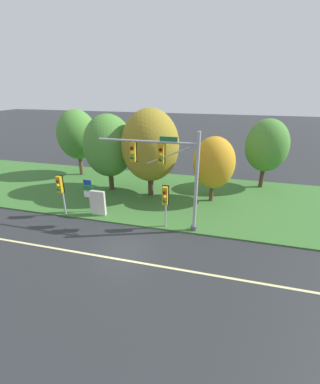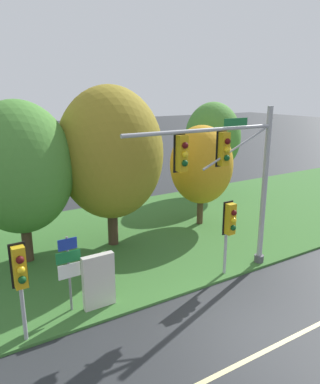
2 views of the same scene
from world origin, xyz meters
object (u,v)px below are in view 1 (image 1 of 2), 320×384
object	(u,v)px
pedestrian_signal_near_kerb	(60,187)
pedestrian_signal_further_along	(165,198)
tree_nearest_road	(77,135)
tree_left_of_mast	(109,146)
route_sign_post	(88,192)
info_kiosk	(98,203)
tree_behind_signpost	(150,146)
tree_tall_centre	(267,146)
tree_mid_verge	(214,163)
traffic_signal_mast	(168,167)

from	to	relation	value
pedestrian_signal_near_kerb	pedestrian_signal_further_along	xyz separation A→B (m)	(7.76, 0.06, -0.05)
tree_nearest_road	tree_left_of_mast	size ratio (longest dim) A/B	1.00
route_sign_post	info_kiosk	size ratio (longest dim) A/B	1.38
route_sign_post	tree_nearest_road	xyz separation A→B (m)	(-5.34, 7.86, 2.62)
pedestrian_signal_further_along	tree_behind_signpost	bearing A→B (deg)	116.00
pedestrian_signal_near_kerb	route_sign_post	distance (m)	1.99
tree_nearest_road	tree_tall_centre	distance (m)	18.51
tree_behind_signpost	tree_tall_centre	size ratio (longest dim) A/B	1.16
tree_left_of_mast	tree_mid_verge	size ratio (longest dim) A/B	1.27
tree_nearest_road	tree_mid_verge	xyz separation A→B (m)	(14.14, -3.43, -1.00)
traffic_signal_mast	tree_behind_signpost	size ratio (longest dim) A/B	0.89
tree_mid_verge	info_kiosk	xyz separation A→B (m)	(-7.91, -4.72, -2.33)
pedestrian_signal_further_along	tree_tall_centre	size ratio (longest dim) A/B	0.48
tree_tall_centre	tree_behind_signpost	bearing A→B (deg)	-155.09
traffic_signal_mast	tree_mid_verge	xyz separation A→B (m)	(2.55, 5.14, -0.99)
pedestrian_signal_near_kerb	pedestrian_signal_further_along	distance (m)	7.76
traffic_signal_mast	pedestrian_signal_near_kerb	bearing A→B (deg)	-178.42
traffic_signal_mast	info_kiosk	distance (m)	6.32
traffic_signal_mast	route_sign_post	size ratio (longest dim) A/B	2.50
info_kiosk	tree_left_of_mast	bearing A→B (deg)	103.88
tree_tall_centre	tree_nearest_road	bearing A→B (deg)	-177.05
traffic_signal_mast	pedestrian_signal_further_along	bearing A→B (deg)	-133.65
tree_nearest_road	tree_mid_verge	size ratio (longest dim) A/B	1.27
tree_nearest_road	tree_behind_signpost	world-z (taller)	tree_behind_signpost
route_sign_post	pedestrian_signal_further_along	bearing A→B (deg)	-8.12
traffic_signal_mast	tree_left_of_mast	world-z (taller)	tree_left_of_mast
pedestrian_signal_near_kerb	tree_mid_verge	size ratio (longest dim) A/B	0.58
route_sign_post	tree_mid_verge	bearing A→B (deg)	26.71
traffic_signal_mast	route_sign_post	world-z (taller)	traffic_signal_mast
traffic_signal_mast	tree_behind_signpost	xyz separation A→B (m)	(-2.70, 5.07, 0.11)
tree_mid_verge	tree_behind_signpost	bearing A→B (deg)	-179.25
traffic_signal_mast	pedestrian_signal_further_along	xyz separation A→B (m)	(-0.15, -0.16, -2.07)
route_sign_post	tree_behind_signpost	xyz separation A→B (m)	(3.55, 4.36, 2.72)
pedestrian_signal_further_along	pedestrian_signal_near_kerb	bearing A→B (deg)	-179.57
pedestrian_signal_near_kerb	tree_tall_centre	bearing A→B (deg)	33.35
pedestrian_signal_near_kerb	pedestrian_signal_further_along	size ratio (longest dim) A/B	1.02
tree_nearest_road	tree_behind_signpost	xyz separation A→B (m)	(8.89, -3.50, 0.10)
tree_left_of_mast	tree_behind_signpost	bearing A→B (deg)	-4.28
tree_left_of_mast	info_kiosk	distance (m)	5.97
tree_left_of_mast	info_kiosk	size ratio (longest dim) A/B	3.58
tree_nearest_road	info_kiosk	xyz separation A→B (m)	(6.23, -8.15, -3.33)
tree_left_of_mast	info_kiosk	world-z (taller)	tree_left_of_mast
tree_behind_signpost	pedestrian_signal_near_kerb	bearing A→B (deg)	-134.58
traffic_signal_mast	pedestrian_signal_further_along	world-z (taller)	traffic_signal_mast
tree_behind_signpost	tree_tall_centre	world-z (taller)	tree_behind_signpost
tree_nearest_road	route_sign_post	bearing A→B (deg)	-55.80
traffic_signal_mast	tree_nearest_road	distance (m)	14.41
pedestrian_signal_further_along	tree_mid_verge	distance (m)	6.04
route_sign_post	tree_tall_centre	world-z (taller)	tree_tall_centre
pedestrian_signal_near_kerb	tree_nearest_road	size ratio (longest dim) A/B	0.46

